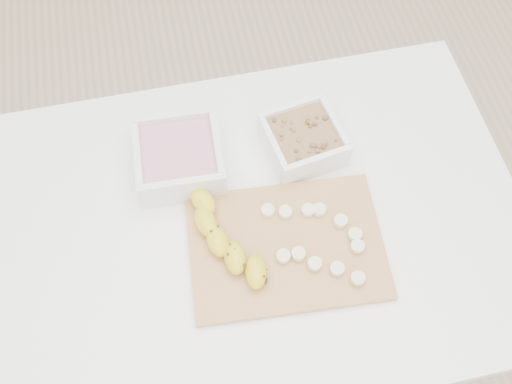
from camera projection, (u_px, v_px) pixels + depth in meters
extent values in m
plane|color=#C6AD89|center=(258.00, 327.00, 1.72)|extent=(3.50, 3.50, 0.00)
cube|color=white|center=(259.00, 225.00, 1.08)|extent=(1.00, 0.70, 0.04)
cylinder|color=white|center=(470.00, 368.00, 1.32)|extent=(0.05, 0.05, 0.71)
cylinder|color=white|center=(72.00, 219.00, 1.50)|extent=(0.05, 0.05, 0.71)
cylinder|color=white|center=(391.00, 160.00, 1.59)|extent=(0.05, 0.05, 0.71)
cube|color=white|center=(180.00, 158.00, 1.08)|extent=(0.17, 0.17, 0.08)
cube|color=#CC7E97|center=(179.00, 157.00, 1.08)|extent=(0.14, 0.14, 0.04)
cube|color=white|center=(303.00, 140.00, 1.11)|extent=(0.16, 0.16, 0.07)
cube|color=olive|center=(303.00, 139.00, 1.11)|extent=(0.13, 0.13, 0.04)
cube|color=tan|center=(286.00, 246.00, 1.03)|extent=(0.37, 0.27, 0.01)
cylinder|color=beige|center=(268.00, 211.00, 1.05)|extent=(0.03, 0.03, 0.01)
cylinder|color=beige|center=(285.00, 212.00, 1.05)|extent=(0.03, 0.03, 0.01)
cylinder|color=beige|center=(308.00, 210.00, 1.05)|extent=(0.03, 0.03, 0.01)
cylinder|color=beige|center=(319.00, 210.00, 1.05)|extent=(0.03, 0.03, 0.01)
cylinder|color=beige|center=(340.00, 221.00, 1.04)|extent=(0.03, 0.03, 0.01)
cylinder|color=beige|center=(355.00, 234.00, 1.03)|extent=(0.03, 0.03, 0.01)
cylinder|color=beige|center=(357.00, 246.00, 1.01)|extent=(0.03, 0.03, 0.01)
cylinder|color=beige|center=(283.00, 256.00, 1.00)|extent=(0.03, 0.03, 0.01)
cylinder|color=beige|center=(299.00, 254.00, 1.01)|extent=(0.03, 0.03, 0.01)
cylinder|color=beige|center=(315.00, 264.00, 1.00)|extent=(0.03, 0.03, 0.01)
cylinder|color=beige|center=(337.00, 269.00, 0.99)|extent=(0.03, 0.03, 0.01)
cylinder|color=beige|center=(358.00, 278.00, 0.98)|extent=(0.03, 0.03, 0.01)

